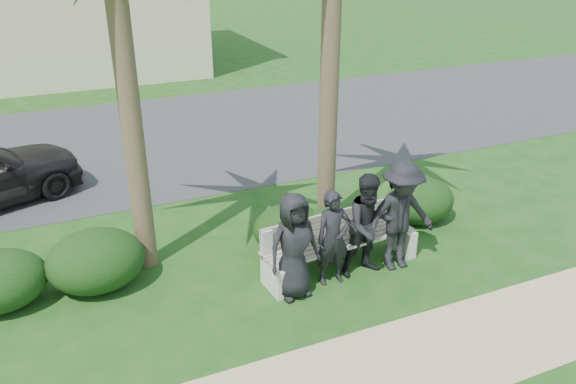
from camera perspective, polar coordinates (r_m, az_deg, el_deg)
name	(u,v)px	position (r m, az deg, el deg)	size (l,w,h in m)	color
ground	(291,301)	(8.42, 0.31, -11.04)	(160.00, 160.00, 0.00)	#144212
footpath	(351,383)	(7.19, 6.43, -18.70)	(30.00, 1.60, 0.01)	tan
asphalt_street	(170,137)	(15.32, -11.92, 5.48)	(160.00, 8.00, 0.01)	#2D2D30
park_bench	(341,246)	(8.99, 5.36, -5.50)	(2.64, 0.80, 0.91)	gray
man_a	(294,246)	(8.14, 0.58, -5.52)	(0.80, 0.52, 1.64)	black
man_b	(333,238)	(8.49, 4.61, -4.69)	(0.55, 0.36, 1.52)	black
man_c	(369,225)	(8.74, 8.23, -3.38)	(0.82, 0.64, 1.68)	black
man_d	(400,216)	(8.94, 11.35, -2.44)	(1.18, 0.68, 1.82)	black
hedge_b	(95,259)	(8.98, -18.98, -6.45)	(1.46, 1.21, 0.95)	black
hedge_d	(288,227)	(9.54, 0.04, -3.54)	(1.23, 1.01, 0.80)	black
hedge_e	(328,227)	(9.62, 4.12, -3.61)	(1.11, 0.92, 0.72)	black
hedge_f	(420,199)	(10.73, 13.28, -0.73)	(1.31, 1.08, 0.86)	black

